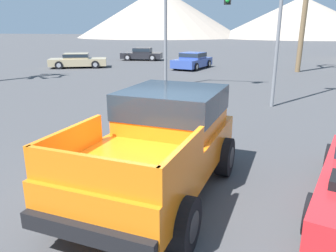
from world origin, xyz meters
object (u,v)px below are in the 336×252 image
object	(u,v)px
orange_pickup_truck	(163,136)
parked_car_dark	(142,54)
parked_car_tan	(78,60)
parked_car_blue	(192,60)
traffic_light_main	(192,14)

from	to	relation	value
orange_pickup_truck	parked_car_dark	bearing A→B (deg)	116.63
orange_pickup_truck	parked_car_tan	bearing A→B (deg)	130.47
parked_car_blue	parked_car_tan	size ratio (longest dim) A/B	0.92
orange_pickup_truck	parked_car_blue	distance (m)	20.54
parked_car_tan	traffic_light_main	size ratio (longest dim) A/B	0.90
parked_car_blue	traffic_light_main	distance (m)	9.37
parked_car_blue	parked_car_dark	distance (m)	8.42
parked_car_blue	traffic_light_main	xyz separation A→B (m)	(1.28, -8.72, 3.17)
orange_pickup_truck	traffic_light_main	world-z (taller)	traffic_light_main
traffic_light_main	parked_car_dark	bearing A→B (deg)	116.69
parked_car_blue	traffic_light_main	size ratio (longest dim) A/B	0.83
parked_car_blue	parked_car_tan	distance (m)	9.36
parked_car_tan	traffic_light_main	world-z (taller)	traffic_light_main
traffic_light_main	orange_pickup_truck	bearing A→B (deg)	-83.70
parked_car_tan	orange_pickup_truck	bearing A→B (deg)	9.86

